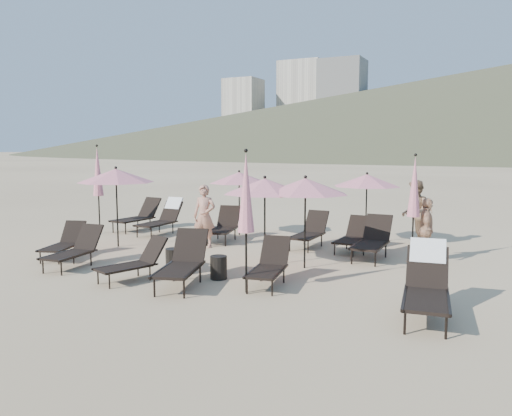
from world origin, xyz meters
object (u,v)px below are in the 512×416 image
at_px(lounger_10, 353,236).
at_px(umbrella_open_3, 239,178).
at_px(lounger_4, 269,264).
at_px(umbrella_closed_2, 98,172).
at_px(lounger_2, 134,261).
at_px(umbrella_closed_0, 246,193).
at_px(beachgoer_a, 204,216).
at_px(lounger_11, 372,240).
at_px(umbrella_open_4, 367,180).
at_px(side_table_1, 219,267).
at_px(umbrella_open_0, 116,176).
at_px(lounger_7, 163,217).
at_px(umbrella_open_1, 265,186).
at_px(lounger_0, 64,242).
at_px(umbrella_closed_1, 414,187).
at_px(lounger_8, 224,226).
at_px(lounger_5, 427,283).
at_px(lounger_3, 183,262).
at_px(beachgoer_b, 415,213).
at_px(beachgoer_c, 426,230).
at_px(umbrella_open_2, 305,186).
at_px(lounger_9, 310,231).
at_px(side_table_0, 174,258).
at_px(lounger_1, 75,249).

relative_size(lounger_10, umbrella_open_3, 0.77).
bearing_deg(lounger_4, umbrella_closed_2, 146.81).
bearing_deg(lounger_2, umbrella_closed_0, 24.10).
relative_size(umbrella_closed_0, beachgoer_a, 1.56).
relative_size(lounger_11, umbrella_open_3, 0.87).
xyz_separation_m(lounger_2, beachgoer_a, (-0.55, 3.62, 0.47)).
relative_size(lounger_10, beachgoer_a, 0.91).
height_order(umbrella_open_4, side_table_1, umbrella_open_4).
bearing_deg(umbrella_open_0, lounger_7, 94.56).
xyz_separation_m(side_table_1, beachgoer_a, (-2.07, 2.77, 0.62)).
bearing_deg(umbrella_closed_0, side_table_1, 146.93).
relative_size(lounger_7, lounger_10, 1.15).
bearing_deg(umbrella_open_1, lounger_4, -61.69).
bearing_deg(umbrella_closed_0, lounger_0, 172.66).
height_order(lounger_7, lounger_11, lounger_7).
bearing_deg(umbrella_closed_1, side_table_1, -135.62).
distance_m(lounger_4, lounger_8, 4.95).
distance_m(lounger_0, lounger_2, 3.10).
distance_m(lounger_5, side_table_1, 4.24).
relative_size(lounger_3, umbrella_closed_0, 0.71).
xyz_separation_m(lounger_4, lounger_5, (3.05, -0.58, 0.14)).
xyz_separation_m(lounger_8, umbrella_closed_1, (5.43, -0.51, 1.35)).
distance_m(lounger_5, umbrella_open_4, 6.38).
height_order(umbrella_closed_1, beachgoer_b, umbrella_closed_1).
xyz_separation_m(umbrella_closed_1, umbrella_closed_2, (-9.69, -0.08, 0.17)).
bearing_deg(beachgoer_c, umbrella_open_2, 118.66).
bearing_deg(lounger_9, lounger_10, 0.32).
bearing_deg(side_table_1, lounger_0, 179.13).
distance_m(lounger_4, lounger_10, 4.03).
xyz_separation_m(umbrella_open_0, side_table_0, (2.86, -1.36, -1.75)).
relative_size(lounger_1, lounger_7, 0.90).
bearing_deg(beachgoer_a, umbrella_open_1, -38.51).
distance_m(lounger_1, umbrella_open_3, 5.77).
xyz_separation_m(umbrella_closed_1, beachgoer_b, (-0.32, 2.39, -0.89)).
height_order(lounger_3, umbrella_open_4, umbrella_open_4).
bearing_deg(lounger_8, lounger_10, -10.69).
bearing_deg(lounger_2, umbrella_open_3, 115.14).
distance_m(lounger_5, lounger_10, 5.18).
relative_size(umbrella_open_3, umbrella_closed_0, 0.76).
xyz_separation_m(umbrella_open_4, umbrella_closed_2, (-8.10, -2.02, 0.16)).
bearing_deg(lounger_1, beachgoer_b, 37.31).
bearing_deg(umbrella_open_3, lounger_9, -17.63).
distance_m(lounger_0, lounger_4, 5.62).
distance_m(lounger_1, beachgoer_c, 8.26).
relative_size(lounger_2, beachgoer_c, 1.03).
bearing_deg(side_table_0, umbrella_open_1, 31.80).
relative_size(lounger_2, side_table_1, 3.24).
distance_m(lounger_2, umbrella_open_4, 7.07).
relative_size(lounger_3, umbrella_closed_2, 0.67).
distance_m(lounger_10, lounger_11, 0.95).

